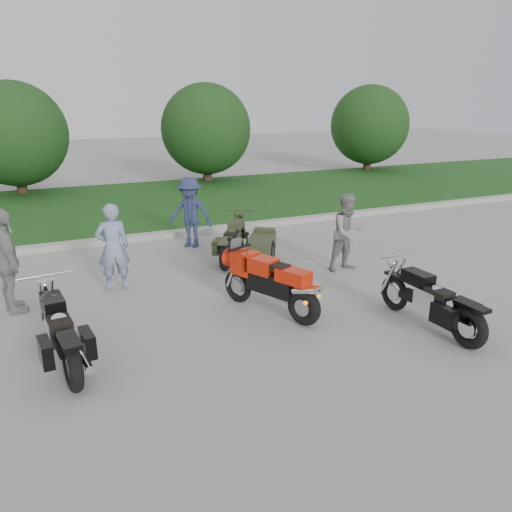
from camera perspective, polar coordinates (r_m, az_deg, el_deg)
name	(u,v)px	position (r m, az deg, el deg)	size (l,w,h in m)	color
ground	(248,338)	(7.50, -0.88, -9.37)	(80.00, 80.00, 0.00)	#9F9F99
curb	(154,236)	(12.86, -11.57, 2.27)	(60.00, 0.30, 0.15)	#A5A39C
grass_strip	(124,205)	(16.84, -14.80, 5.63)	(60.00, 8.00, 0.14)	#296021
tree_mid_left	(14,134)	(19.68, -25.89, 12.41)	(3.60, 3.60, 4.00)	#3F2B1C
tree_mid_right	(206,129)	(20.77, -5.73, 14.22)	(3.60, 3.60, 4.00)	#3F2B1C
tree_far_right	(370,125)	(24.52, 12.86, 14.39)	(3.60, 3.60, 4.00)	#3F2B1C
sportbike_red	(271,282)	(8.10, 1.75, -2.93)	(0.99, 1.89, 0.95)	black
cruiser_left	(61,335)	(7.10, -21.37, -8.44)	(0.51, 2.21, 0.85)	black
cruiser_right	(434,304)	(8.07, 19.65, -5.18)	(0.41, 2.13, 0.82)	black
cruiser_sidecar	(249,245)	(10.75, -0.81, 1.28)	(1.67, 1.95, 0.81)	black
person_stripe	(113,247)	(9.43, -16.04, 0.96)	(0.59, 0.39, 1.63)	#848BB3
person_grey	(348,232)	(10.29, 10.47, 2.67)	(0.78, 0.61, 1.60)	gray
person_denim	(190,213)	(11.85, -7.54, 4.94)	(1.07, 0.62, 1.66)	navy
person_back	(7,262)	(9.00, -26.58, -0.61)	(1.03, 0.43, 1.75)	gray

